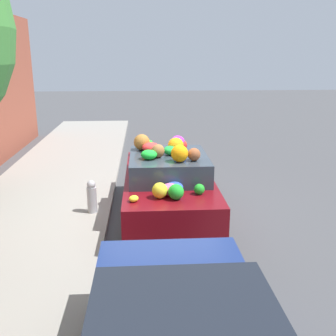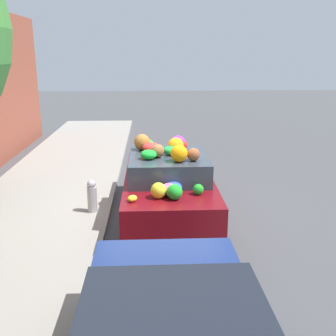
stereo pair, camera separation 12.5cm
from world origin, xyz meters
The scene contains 4 objects.
ground_plane centered at (0.00, 0.00, 0.00)m, with size 60.00×60.00×0.00m, color #4C4C4F.
sidewalk_curb centered at (0.00, 2.70, 0.06)m, with size 24.00×3.20×0.12m.
fire_hydrant centered at (0.11, 1.46, 0.47)m, with size 0.20×0.20×0.70m.
art_car centered at (-0.03, -0.13, 0.78)m, with size 3.91×1.79×1.74m.
Camera 1 is at (-7.70, 0.36, 3.33)m, focal length 42.00 mm.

